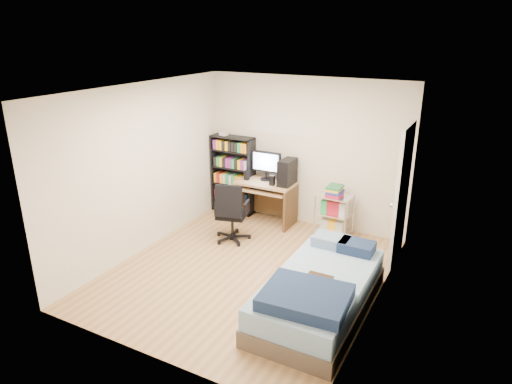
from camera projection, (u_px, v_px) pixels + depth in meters
The scene contains 7 objects.
room at pixel (248, 187), 5.95m from camera, with size 3.58×4.08×2.58m.
media_shelf at pixel (233, 174), 8.24m from camera, with size 0.80×0.27×1.47m.
computer_desk at pixel (272, 186), 7.79m from camera, with size 0.98×0.57×1.24m.
office_chair at pixel (232, 222), 7.21m from camera, with size 0.71×0.71×0.98m.
wire_cart at pixel (335, 204), 7.27m from camera, with size 0.56×0.41×0.87m.
bed at pixel (319, 293), 5.38m from camera, with size 1.06×2.11×0.60m.
door at pixel (402, 195), 6.39m from camera, with size 0.12×0.80×2.00m.
Camera 1 is at (2.74, -4.91, 3.20)m, focal length 32.00 mm.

